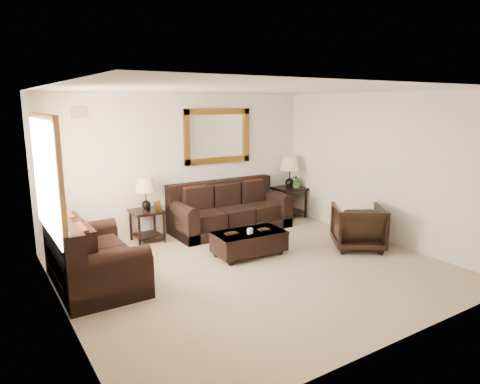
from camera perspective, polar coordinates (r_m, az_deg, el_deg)
room at (r=6.32m, az=2.16°, el=1.21°), size 5.51×5.01×2.71m
window at (r=6.13m, az=-24.28°, el=1.75°), size 0.07×1.96×1.66m
mirror at (r=8.73m, az=-3.00°, el=7.44°), size 1.50×0.06×1.10m
air_vent at (r=7.76m, az=-20.68°, el=9.87°), size 0.25×0.02×0.18m
sofa at (r=8.60m, az=-1.47°, el=-2.74°), size 2.36×1.02×0.97m
loveseat at (r=6.37m, az=-19.34°, el=-8.53°), size 1.05×1.77×1.00m
end_table_left at (r=7.94m, az=-12.41°, el=-1.05°), size 0.55×0.55×1.20m
end_table_right at (r=9.52m, az=6.64°, el=1.87°), size 0.61×0.61×1.35m
coffee_table at (r=7.18m, az=1.21°, el=-6.51°), size 1.23×0.71×0.51m
armchair at (r=7.76m, az=15.49°, el=-4.21°), size 1.13×1.12×0.86m
potted_plant at (r=9.53m, az=7.68°, el=1.33°), size 0.37×0.39×0.25m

